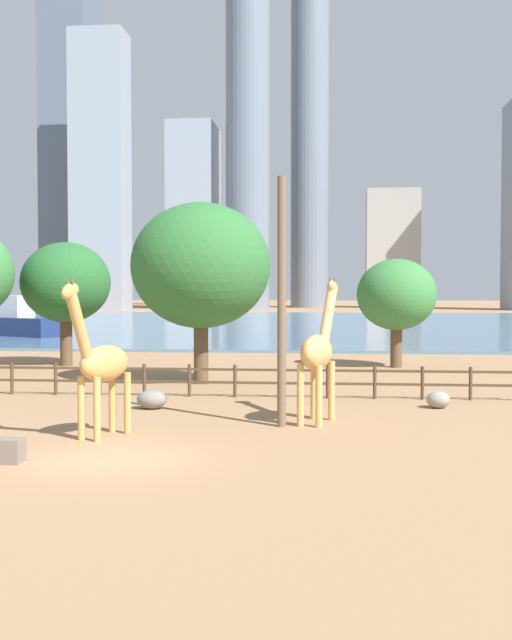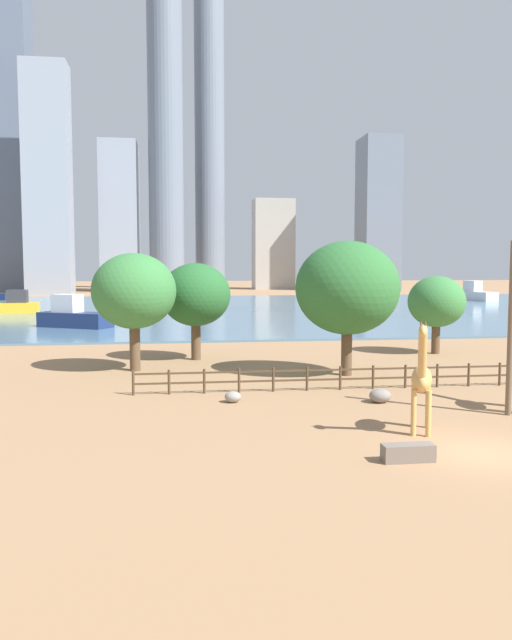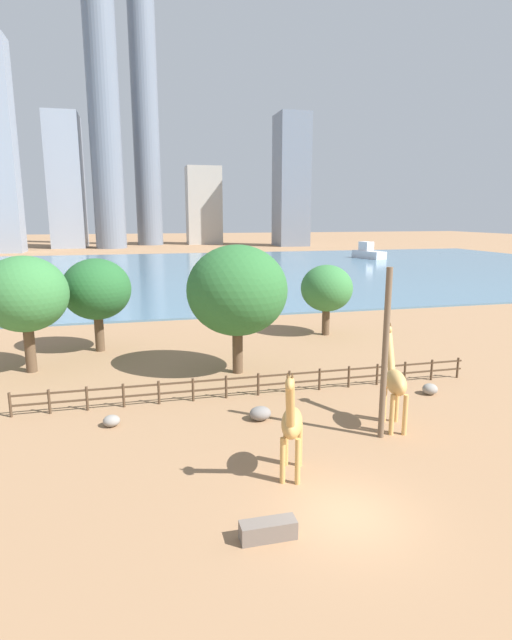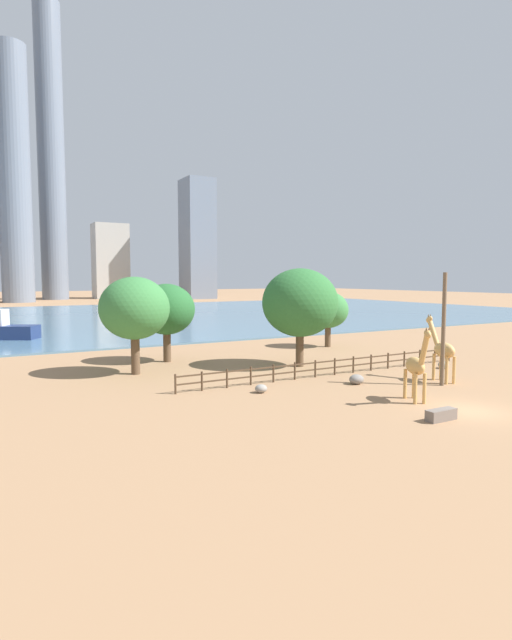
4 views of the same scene
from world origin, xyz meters
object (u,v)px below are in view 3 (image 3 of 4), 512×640
at_px(giraffe_companion, 395,381).
at_px(boulder_small, 260,413).
at_px(tree_right_tall, 237,291).
at_px(boat_ferry, 0,292).
at_px(tree_left_large, 327,289).
at_px(giraffe_tall, 292,424).
at_px(tree_left_small, 25,295).
at_px(tree_center_broad, 97,290).
at_px(boulder_by_pole, 430,389).
at_px(boulder_near_fence, 111,421).
at_px(feeding_trough, 268,530).
at_px(boat_tug, 368,253).
at_px(utility_pole, 385,355).

bearing_deg(giraffe_companion, boulder_small, 84.35).
relative_size(tree_right_tall, boat_ferry, 0.98).
xyz_separation_m(boulder_small, tree_left_large, (9.98, 16.26, 3.64)).
relative_size(giraffe_tall, tree_left_large, 0.78).
relative_size(tree_left_large, tree_left_small, 0.79).
bearing_deg(tree_center_broad, tree_left_small, -133.39).
bearing_deg(tree_right_tall, boulder_by_pole, -34.03).
distance_m(boulder_near_fence, boulder_small, 7.25).
relative_size(boulder_by_pole, boat_ferry, 0.10).
bearing_deg(feeding_trough, giraffe_tall, 61.64).
relative_size(giraffe_tall, tree_left_small, 0.62).
bearing_deg(giraffe_companion, boat_ferry, 47.57).
bearing_deg(tree_center_broad, tree_left_large, 2.22).
bearing_deg(boulder_near_fence, boat_ferry, 109.26).
xyz_separation_m(giraffe_companion, boulder_near_fence, (-13.20, 3.28, -2.02)).
bearing_deg(tree_left_small, boat_tug, 50.55).
bearing_deg(giraffe_tall, boat_tug, 173.96).
xyz_separation_m(boulder_near_fence, tree_left_large, (17.16, 15.25, 3.71)).
relative_size(giraffe_tall, boat_tug, 0.51).
height_order(giraffe_tall, boat_tug, giraffe_tall).
bearing_deg(boat_ferry, tree_right_tall, -26.94).
bearing_deg(tree_right_tall, boulder_near_fence, -138.50).
relative_size(utility_pole, tree_left_large, 1.31).
xyz_separation_m(giraffe_companion, utility_pole, (-1.13, -0.96, 1.62)).
bearing_deg(tree_left_large, boat_ferry, 142.64).
bearing_deg(tree_left_large, tree_center_broad, -177.78).
distance_m(giraffe_tall, boulder_near_fence, 9.79).
height_order(boulder_near_fence, tree_center_broad, tree_center_broad).
xyz_separation_m(feeding_trough, tree_left_large, (12.09, 25.36, 3.68)).
distance_m(boulder_by_pole, tree_left_small, 25.41).
distance_m(giraffe_companion, tree_left_small, 23.12).
bearing_deg(utility_pole, boat_tug, 63.86).
height_order(giraffe_companion, boat_ferry, giraffe_companion).
bearing_deg(tree_left_small, boulder_small, -41.92).
height_order(boat_ferry, boat_tug, boat_tug).
xyz_separation_m(giraffe_companion, boulder_small, (-6.02, 2.28, -1.95)).
distance_m(tree_right_tall, boat_tug, 90.85).
bearing_deg(boat_tug, giraffe_tall, -42.83).
height_order(tree_left_small, boat_tug, tree_left_small).
bearing_deg(boulder_by_pole, boulder_small, -173.44).
bearing_deg(boat_ferry, boulder_by_pole, -21.72).
relative_size(giraffe_companion, tree_right_tall, 0.58).
bearing_deg(giraffe_companion, giraffe_tall, 133.10).
bearing_deg(tree_center_broad, boat_ferry, 116.90).
relative_size(giraffe_companion, tree_left_small, 0.63).
distance_m(giraffe_tall, tree_left_large, 24.18).
height_order(boulder_near_fence, boat_tug, boat_tug).
xyz_separation_m(giraffe_companion, boat_tug, (42.19, 87.31, -0.80)).
height_order(utility_pole, feeding_trough, utility_pole).
bearing_deg(boulder_by_pole, tree_right_tall, 145.97).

